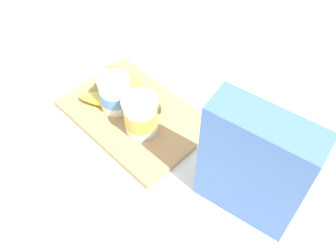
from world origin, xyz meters
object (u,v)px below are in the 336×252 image
cereal_box (254,168)px  yogurt_cup_front (141,115)px  yogurt_cup_back (115,94)px  banana_bunch (126,93)px  cutting_board (134,116)px

cereal_box → yogurt_cup_front: size_ratio=2.85×
yogurt_cup_front → cereal_box: bearing=-175.1°
cereal_box → yogurt_cup_back: (0.34, 0.02, -0.07)m
cereal_box → yogurt_cup_front: (0.25, 0.02, -0.07)m
cereal_box → yogurt_cup_front: bearing=174.3°
yogurt_cup_back → banana_bunch: 0.04m
cutting_board → yogurt_cup_back: bearing=16.3°
cutting_board → cereal_box: size_ratio=1.23×
cutting_board → cereal_box: 0.32m
cutting_board → yogurt_cup_back: size_ratio=3.73×
cutting_board → banana_bunch: (0.04, -0.02, 0.03)m
cereal_box → yogurt_cup_back: size_ratio=3.04×
yogurt_cup_front → yogurt_cup_back: size_ratio=1.07×
cereal_box → yogurt_cup_front: 0.26m
cereal_box → banana_bunch: bearing=167.3°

